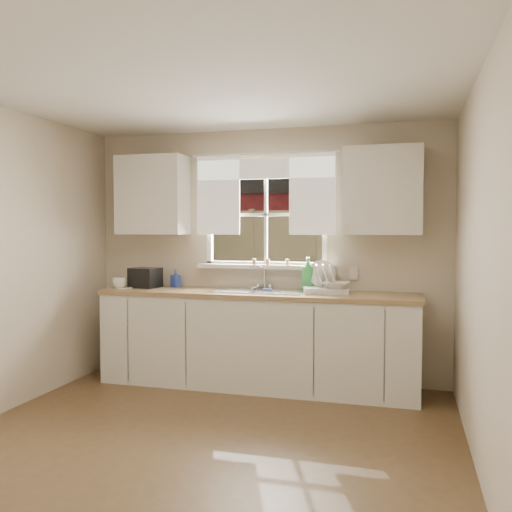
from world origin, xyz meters
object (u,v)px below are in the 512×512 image
(dish_rack, at_px, (325,285))
(cup, at_px, (119,283))
(black_appliance, at_px, (145,278))
(soap_bottle_a, at_px, (308,274))

(dish_rack, distance_m, cup, 2.05)
(cup, distance_m, black_appliance, 0.27)
(dish_rack, bearing_deg, black_appliance, -179.80)
(soap_bottle_a, bearing_deg, dish_rack, -52.89)
(soap_bottle_a, distance_m, cup, 1.88)
(dish_rack, height_order, cup, dish_rack)
(soap_bottle_a, relative_size, black_appliance, 1.20)
(dish_rack, relative_size, soap_bottle_a, 1.38)
(cup, bearing_deg, dish_rack, 21.85)
(cup, bearing_deg, black_appliance, 56.07)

